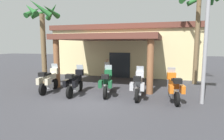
% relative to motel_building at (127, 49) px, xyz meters
% --- Properties ---
extents(ground_plane, '(80.00, 80.00, 0.00)m').
position_rel_motel_building_xyz_m(ground_plane, '(-0.12, -9.92, -2.31)').
color(ground_plane, '#38383D').
extents(motel_building, '(13.64, 11.83, 4.52)m').
position_rel_motel_building_xyz_m(motel_building, '(0.00, 0.00, 0.00)').
color(motel_building, beige).
rests_on(motel_building, ground_plane).
extents(motorcycle_cream, '(0.74, 2.21, 1.61)m').
position_rel_motel_building_xyz_m(motorcycle_cream, '(-3.16, -8.77, -1.61)').
color(motorcycle_cream, black).
rests_on(motorcycle_cream, ground_plane).
extents(motorcycle_black, '(0.72, 2.21, 1.61)m').
position_rel_motel_building_xyz_m(motorcycle_black, '(-1.40, -8.98, -1.61)').
color(motorcycle_black, black).
rests_on(motorcycle_black, ground_plane).
extents(motorcycle_green, '(0.82, 2.21, 1.61)m').
position_rel_motel_building_xyz_m(motorcycle_green, '(0.37, -8.65, -1.61)').
color(motorcycle_green, black).
rests_on(motorcycle_green, ground_plane).
extents(motorcycle_silver, '(0.70, 2.21, 1.61)m').
position_rel_motel_building_xyz_m(motorcycle_silver, '(2.14, -8.83, -1.61)').
color(motorcycle_silver, black).
rests_on(motorcycle_silver, ground_plane).
extents(motorcycle_orange, '(0.78, 2.21, 1.61)m').
position_rel_motel_building_xyz_m(motorcycle_orange, '(3.91, -8.94, -1.61)').
color(motorcycle_orange, black).
rests_on(motorcycle_orange, ground_plane).
extents(pedestrian, '(0.32, 0.47, 1.67)m').
position_rel_motel_building_xyz_m(pedestrian, '(-0.83, -4.28, -1.34)').
color(pedestrian, brown).
rests_on(pedestrian, ground_plane).
extents(palm_tree_roadside, '(2.20, 2.33, 5.64)m').
position_rel_motel_building_xyz_m(palm_tree_roadside, '(-4.43, -7.24, 1.87)').
color(palm_tree_roadside, brown).
rests_on(palm_tree_roadside, ground_plane).
extents(palm_tree_near_portico, '(2.61, 2.66, 6.88)m').
position_rel_motel_building_xyz_m(palm_tree_near_portico, '(5.65, -4.17, 2.79)').
color(palm_tree_near_portico, brown).
rests_on(palm_tree_near_portico, ground_plane).
extents(roadside_sign, '(1.40, 0.18, 6.81)m').
position_rel_motel_building_xyz_m(roadside_sign, '(5.20, -9.02, 2.25)').
color(roadside_sign, '#99999E').
rests_on(roadside_sign, ground_plane).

